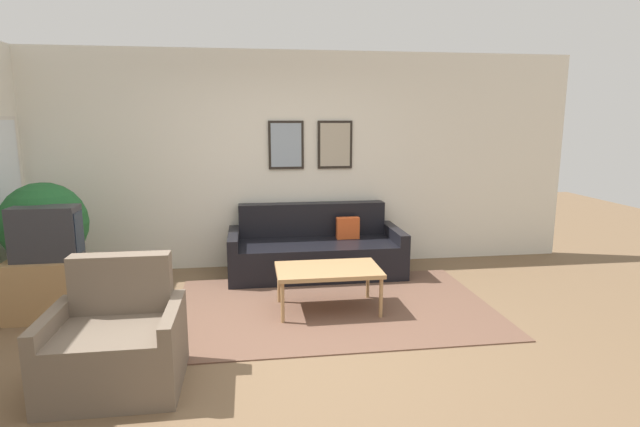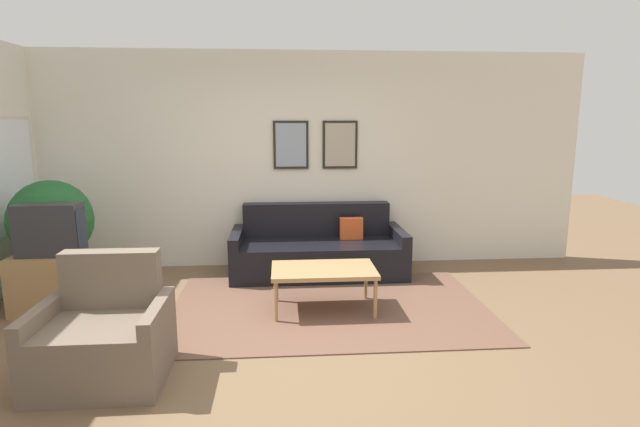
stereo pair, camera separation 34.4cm
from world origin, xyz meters
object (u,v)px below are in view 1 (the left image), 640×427
(tv, at_px, (46,233))
(armchair, at_px, (116,345))
(coffee_table, at_px, (328,272))
(couch, at_px, (315,251))
(potted_plant_tall, at_px, (44,225))

(tv, height_order, armchair, tv)
(tv, bearing_deg, coffee_table, -4.25)
(couch, relative_size, potted_plant_tall, 1.66)
(coffee_table, height_order, potted_plant_tall, potted_plant_tall)
(couch, bearing_deg, potted_plant_tall, -167.45)
(armchair, bearing_deg, tv, 113.28)
(couch, xyz_separation_m, armchair, (-1.74, -2.40, 0.01))
(couch, relative_size, armchair, 2.31)
(tv, relative_size, potted_plant_tall, 0.47)
(coffee_table, relative_size, armchair, 1.13)
(tv, bearing_deg, couch, 21.20)
(coffee_table, bearing_deg, couch, 88.15)
(couch, xyz_separation_m, coffee_table, (-0.04, -1.23, 0.12))
(coffee_table, bearing_deg, armchair, -145.41)
(tv, height_order, potted_plant_tall, potted_plant_tall)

